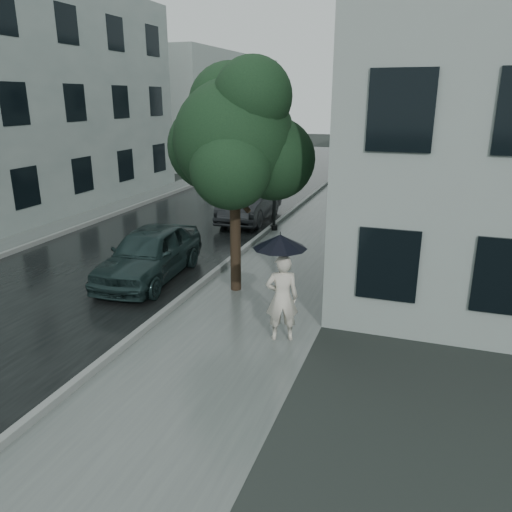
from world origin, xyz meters
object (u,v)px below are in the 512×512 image
at_px(street_tree, 236,138).
at_px(car_far, 250,202).
at_px(lamp_post, 271,150).
at_px(pedestrian, 282,298).
at_px(car_near, 150,253).

relative_size(street_tree, car_far, 1.27).
distance_m(lamp_post, car_far, 2.85).
relative_size(pedestrian, street_tree, 0.32).
bearing_deg(lamp_post, pedestrian, -68.95).
relative_size(pedestrian, car_far, 0.41).
height_order(lamp_post, car_far, lamp_post).
bearing_deg(car_near, pedestrian, -31.80).
bearing_deg(lamp_post, street_tree, -78.50).
height_order(pedestrian, car_near, pedestrian).
bearing_deg(car_near, street_tree, -1.69).
bearing_deg(pedestrian, street_tree, -72.83).
xyz_separation_m(street_tree, car_near, (-2.54, -0.11, -3.16)).
bearing_deg(pedestrian, lamp_post, -92.08).
bearing_deg(street_tree, pedestrian, -51.87).
bearing_deg(pedestrian, car_near, -48.55).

